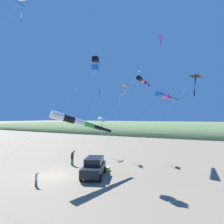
{
  "coord_description": "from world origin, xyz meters",
  "views": [
    {
      "loc": [
        -15.15,
        -14.39,
        5.97
      ],
      "look_at": [
        7.84,
        -2.7,
        6.73
      ],
      "focal_mm": 30.83,
      "sensor_mm": 36.0,
      "label": 1
    }
  ],
  "objects_px": {
    "kite_delta_long_streamer_left": "(102,119)",
    "kite_windsock_orange_high_right": "(142,81)",
    "parked_car": "(94,167)",
    "kite_delta_checkered_midright": "(160,38)",
    "kite_delta_black_fish_shape": "(125,86)",
    "kite_delta_long_streamer_right": "(196,76)",
    "cooler_box": "(107,169)",
    "kite_box_striped_overhead": "(95,64)",
    "kite_windsock_small_distant": "(165,96)",
    "kite_delta_yellow_midlevel": "(22,5)",
    "person_adult_flyer": "(72,157)",
    "person_child_green_jacket": "(36,179)",
    "kite_windsock_rainbow_low_near": "(75,121)",
    "kite_delta_magenta_far_left": "(100,87)"
  },
  "relations": [
    {
      "from": "person_child_green_jacket",
      "to": "kite_delta_yellow_midlevel",
      "type": "relative_size",
      "value": 0.06
    },
    {
      "from": "person_adult_flyer",
      "to": "kite_delta_magenta_far_left",
      "type": "relative_size",
      "value": 0.16
    },
    {
      "from": "kite_delta_yellow_midlevel",
      "to": "kite_windsock_small_distant",
      "type": "height_order",
      "value": "kite_delta_yellow_midlevel"
    },
    {
      "from": "person_child_green_jacket",
      "to": "kite_windsock_rainbow_low_near",
      "type": "distance_m",
      "value": 6.52
    },
    {
      "from": "kite_delta_yellow_midlevel",
      "to": "kite_delta_checkered_midright",
      "type": "height_order",
      "value": "kite_delta_yellow_midlevel"
    },
    {
      "from": "kite_box_striped_overhead",
      "to": "kite_delta_long_streamer_right",
      "type": "relative_size",
      "value": 1.14
    },
    {
      "from": "person_child_green_jacket",
      "to": "kite_windsock_orange_high_right",
      "type": "bearing_deg",
      "value": -15.16
    },
    {
      "from": "cooler_box",
      "to": "person_adult_flyer",
      "type": "relative_size",
      "value": 0.34
    },
    {
      "from": "kite_windsock_small_distant",
      "to": "kite_windsock_rainbow_low_near",
      "type": "bearing_deg",
      "value": 134.56
    },
    {
      "from": "parked_car",
      "to": "kite_windsock_rainbow_low_near",
      "type": "xyz_separation_m",
      "value": [
        -0.65,
        1.88,
        4.66
      ]
    },
    {
      "from": "kite_box_striped_overhead",
      "to": "kite_windsock_rainbow_low_near",
      "type": "bearing_deg",
      "value": -175.03
    },
    {
      "from": "kite_delta_checkered_midright",
      "to": "person_adult_flyer",
      "type": "bearing_deg",
      "value": 138.91
    },
    {
      "from": "kite_windsock_small_distant",
      "to": "kite_box_striped_overhead",
      "type": "bearing_deg",
      "value": 110.74
    },
    {
      "from": "cooler_box",
      "to": "kite_windsock_small_distant",
      "type": "xyz_separation_m",
      "value": [
        4.56,
        -5.51,
        8.38
      ]
    },
    {
      "from": "parked_car",
      "to": "kite_delta_yellow_midlevel",
      "type": "relative_size",
      "value": 0.22
    },
    {
      "from": "person_child_green_jacket",
      "to": "kite_windsock_orange_high_right",
      "type": "relative_size",
      "value": 0.07
    },
    {
      "from": "person_child_green_jacket",
      "to": "kite_box_striped_overhead",
      "type": "height_order",
      "value": "kite_box_striped_overhead"
    },
    {
      "from": "kite_delta_yellow_midlevel",
      "to": "kite_delta_long_streamer_right",
      "type": "distance_m",
      "value": 25.34
    },
    {
      "from": "kite_delta_yellow_midlevel",
      "to": "kite_delta_long_streamer_right",
      "type": "height_order",
      "value": "kite_delta_yellow_midlevel"
    },
    {
      "from": "kite_delta_black_fish_shape",
      "to": "kite_delta_long_streamer_right",
      "type": "distance_m",
      "value": 11.0
    },
    {
      "from": "person_adult_flyer",
      "to": "kite_delta_black_fish_shape",
      "type": "distance_m",
      "value": 14.71
    },
    {
      "from": "person_adult_flyer",
      "to": "kite_delta_checkered_midright",
      "type": "xyz_separation_m",
      "value": [
        10.15,
        -8.85,
        17.36
      ]
    },
    {
      "from": "kite_windsock_orange_high_right",
      "to": "kite_delta_magenta_far_left",
      "type": "distance_m",
      "value": 7.61
    },
    {
      "from": "kite_delta_long_streamer_right",
      "to": "kite_windsock_orange_high_right",
      "type": "bearing_deg",
      "value": 93.01
    },
    {
      "from": "kite_windsock_orange_high_right",
      "to": "kite_delta_magenta_far_left",
      "type": "relative_size",
      "value": 1.42
    },
    {
      "from": "kite_delta_magenta_far_left",
      "to": "kite_delta_checkered_midright",
      "type": "relative_size",
      "value": 0.63
    },
    {
      "from": "kite_windsock_orange_high_right",
      "to": "cooler_box",
      "type": "bearing_deg",
      "value": 172.73
    },
    {
      "from": "kite_windsock_small_distant",
      "to": "cooler_box",
      "type": "bearing_deg",
      "value": 129.6
    },
    {
      "from": "kite_delta_yellow_midlevel",
      "to": "kite_windsock_orange_high_right",
      "type": "bearing_deg",
      "value": -48.8
    },
    {
      "from": "parked_car",
      "to": "kite_windsock_small_distant",
      "type": "relative_size",
      "value": 0.48
    },
    {
      "from": "parked_car",
      "to": "kite_windsock_orange_high_right",
      "type": "bearing_deg",
      "value": -7.28
    },
    {
      "from": "person_adult_flyer",
      "to": "cooler_box",
      "type": "bearing_deg",
      "value": -92.62
    },
    {
      "from": "parked_car",
      "to": "kite_delta_long_streamer_right",
      "type": "relative_size",
      "value": 0.39
    },
    {
      "from": "person_adult_flyer",
      "to": "kite_windsock_small_distant",
      "type": "bearing_deg",
      "value": -67.93
    },
    {
      "from": "cooler_box",
      "to": "kite_windsock_orange_high_right",
      "type": "distance_m",
      "value": 14.73
    },
    {
      "from": "person_child_green_jacket",
      "to": "kite_delta_yellow_midlevel",
      "type": "bearing_deg",
      "value": 59.85
    },
    {
      "from": "kite_delta_yellow_midlevel",
      "to": "kite_windsock_small_distant",
      "type": "relative_size",
      "value": 2.19
    },
    {
      "from": "kite_box_striped_overhead",
      "to": "kite_delta_black_fish_shape",
      "type": "bearing_deg",
      "value": -1.82
    },
    {
      "from": "person_child_green_jacket",
      "to": "kite_delta_long_streamer_right",
      "type": "xyz_separation_m",
      "value": [
        16.69,
        -11.91,
        11.04
      ]
    },
    {
      "from": "kite_delta_long_streamer_left",
      "to": "kite_windsock_orange_high_right",
      "type": "bearing_deg",
      "value": -76.5
    },
    {
      "from": "kite_box_striped_overhead",
      "to": "kite_delta_long_streamer_left",
      "type": "relative_size",
      "value": 1.91
    },
    {
      "from": "kite_delta_yellow_midlevel",
      "to": "kite_delta_black_fish_shape",
      "type": "distance_m",
      "value": 18.44
    },
    {
      "from": "parked_car",
      "to": "kite_delta_checkered_midright",
      "type": "distance_m",
      "value": 21.94
    },
    {
      "from": "kite_delta_long_streamer_left",
      "to": "person_child_green_jacket",
      "type": "bearing_deg",
      "value": -172.82
    },
    {
      "from": "person_child_green_jacket",
      "to": "kite_delta_black_fish_shape",
      "type": "bearing_deg",
      "value": -3.1
    },
    {
      "from": "parked_car",
      "to": "person_child_green_jacket",
      "type": "xyz_separation_m",
      "value": [
        -4.74,
        2.94,
        -0.31
      ]
    },
    {
      "from": "kite_delta_yellow_midlevel",
      "to": "kite_delta_long_streamer_right",
      "type": "relative_size",
      "value": 1.79
    },
    {
      "from": "person_adult_flyer",
      "to": "kite_box_striped_overhead",
      "type": "distance_m",
      "value": 12.22
    },
    {
      "from": "kite_delta_long_streamer_right",
      "to": "kite_delta_checkered_midright",
      "type": "bearing_deg",
      "value": 80.73
    },
    {
      "from": "cooler_box",
      "to": "kite_box_striped_overhead",
      "type": "bearing_deg",
      "value": 59.82
    }
  ]
}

